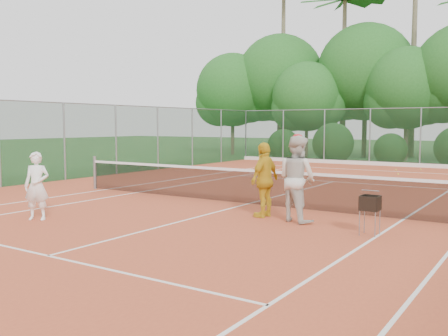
# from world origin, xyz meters

# --- Properties ---
(ground) EXTENTS (120.00, 120.00, 0.00)m
(ground) POSITION_xyz_m (0.00, 0.00, 0.00)
(ground) COLOR #214B1A
(ground) RESTS_ON ground
(clay_court) EXTENTS (18.00, 36.00, 0.02)m
(clay_court) POSITION_xyz_m (0.00, 0.00, 0.01)
(clay_court) COLOR #BC4E2B
(clay_court) RESTS_ON ground
(tennis_net) EXTENTS (11.97, 0.10, 1.10)m
(tennis_net) POSITION_xyz_m (0.00, 0.00, 0.53)
(tennis_net) COLOR gray
(tennis_net) RESTS_ON clay_court
(player_white) EXTENTS (0.68, 0.61, 1.55)m
(player_white) POSITION_xyz_m (-2.85, -4.51, 0.79)
(player_white) COLOR white
(player_white) RESTS_ON clay_court
(player_center_grp) EXTENTS (1.13, 1.01, 1.95)m
(player_center_grp) POSITION_xyz_m (2.16, -1.46, 0.99)
(player_center_grp) COLOR beige
(player_center_grp) RESTS_ON clay_court
(player_yellow) EXTENTS (0.49, 1.05, 1.75)m
(player_yellow) POSITION_xyz_m (1.29, -1.35, 0.90)
(player_yellow) COLOR gold
(player_yellow) RESTS_ON clay_court
(ball_hopper) EXTENTS (0.34, 0.34, 0.78)m
(ball_hopper) POSITION_xyz_m (3.95, -1.93, 0.64)
(ball_hopper) COLOR gray
(ball_hopper) RESTS_ON clay_court
(stray_ball_a) EXTENTS (0.07, 0.07, 0.07)m
(stray_ball_a) POSITION_xyz_m (0.77, 12.52, 0.05)
(stray_ball_a) COLOR gold
(stray_ball_a) RESTS_ON clay_court
(stray_ball_b) EXTENTS (0.07, 0.07, 0.07)m
(stray_ball_b) POSITION_xyz_m (1.70, 13.32, 0.05)
(stray_ball_b) COLOR #D0EF37
(stray_ball_b) RESTS_ON clay_court
(stray_ball_c) EXTENTS (0.07, 0.07, 0.07)m
(stray_ball_c) POSITION_xyz_m (1.38, 10.46, 0.05)
(stray_ball_c) COLOR yellow
(stray_ball_c) RESTS_ON clay_court
(court_markings) EXTENTS (11.03, 23.83, 0.01)m
(court_markings) POSITION_xyz_m (0.00, 0.00, 0.02)
(court_markings) COLOR white
(court_markings) RESTS_ON clay_court
(fence_back) EXTENTS (18.07, 0.07, 3.00)m
(fence_back) POSITION_xyz_m (0.00, 15.00, 1.52)
(fence_back) COLOR #19381E
(fence_back) RESTS_ON clay_court
(tropical_treeline) EXTENTS (32.10, 8.49, 15.03)m
(tropical_treeline) POSITION_xyz_m (1.43, 20.22, 5.11)
(tropical_treeline) COLOR brown
(tropical_treeline) RESTS_ON ground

